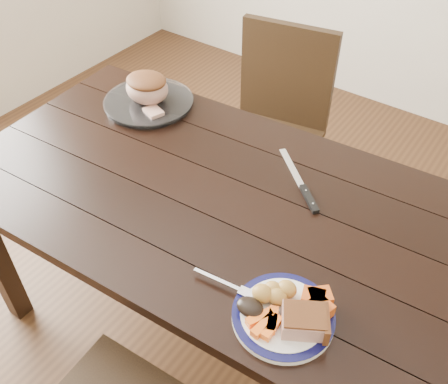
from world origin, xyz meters
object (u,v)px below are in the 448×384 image
Objects in this scene: fork at (229,285)px; carving_knife at (305,191)px; dining_table at (208,211)px; serving_platter at (149,103)px; pork_slice at (304,321)px; roast_joint at (147,89)px; chair_far at (275,121)px; dinner_plate at (283,316)px.

fork is 0.70× the size of carving_knife.
dining_table is 4.98× the size of serving_platter.
fork is at bearing -44.54° from dining_table.
pork_slice is 1.10m from roast_joint.
fork is (0.27, -0.27, 0.11)m from dining_table.
dining_table is 6.50× the size of carving_knife.
carving_knife is (0.43, -0.57, 0.23)m from chair_far.
pork_slice is 0.58× the size of fork.
dining_table is at bearing -28.58° from serving_platter.
dinner_plate is 0.07m from pork_slice.
roast_joint is 0.74m from carving_knife.
chair_far is at bearing 168.47° from carving_knife.
fork is at bearing -35.21° from roast_joint.
dining_table is 0.56m from roast_joint.
fork is (-0.16, -0.01, 0.01)m from dinner_plate.
carving_knife is (-0.23, 0.44, -0.04)m from pork_slice.
serving_platter is (-0.91, 0.52, 0.00)m from dinner_plate.
dining_table is 15.94× the size of pork_slice.
pork_slice is at bearing -28.63° from roast_joint.
dining_table is 9.29× the size of fork.
chair_far reaches higher than roast_joint.
roast_joint is (-0.75, 0.53, 0.05)m from fork.
carving_knife is (-0.02, 0.44, -0.01)m from fork.
dining_table is at bearing -28.58° from roast_joint.
dining_table is at bearing 151.31° from pork_slice.
serving_platter is at bearing 138.22° from fork.
carving_knife is at bearing 34.03° from dining_table.
serving_platter is 1.31× the size of carving_knife.
fork is (-0.21, -0.00, -0.02)m from pork_slice.
roast_joint reaches higher than dinner_plate.
pork_slice is 0.50m from carving_knife.
dinner_plate is 0.47m from carving_knife.
chair_far is at bearing 121.49° from dinner_plate.
fork reaches higher than carving_knife.
dinner_plate is at bearing 175.24° from pork_slice.
dinner_plate is 0.16m from fork.
chair_far reaches higher than carving_knife.
fork is at bearing -176.99° from dinner_plate.
pork_slice is 0.21m from fork.
dinner_plate reaches higher than dining_table.
chair_far reaches higher than fork.
roast_joint is at bearing 151.42° from dining_table.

